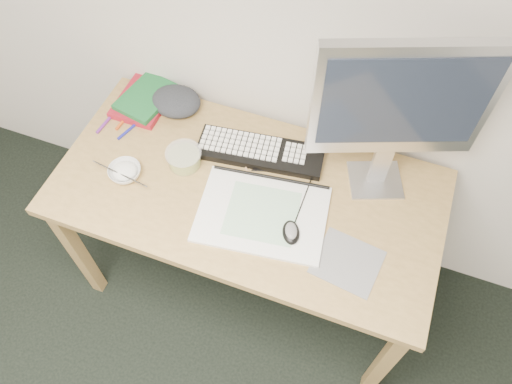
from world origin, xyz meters
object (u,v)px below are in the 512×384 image
monitor (401,106)px  rice_bowl (125,172)px  desk (247,202)px  sketchpad (262,214)px  keyboard (260,152)px

monitor → rice_bowl: (-0.86, -0.29, -0.38)m
desk → rice_bowl: bearing=-167.9°
desk → sketchpad: size_ratio=3.16×
monitor → rice_bowl: bearing=177.6°
desk → monitor: (0.42, 0.20, 0.48)m
sketchpad → monitor: monitor is taller
keyboard → rice_bowl: bearing=-156.0°
keyboard → monitor: (0.43, 0.03, 0.38)m
desk → monitor: monitor is taller
sketchpad → monitor: 0.58m
monitor → keyboard: bearing=162.9°
desk → rice_bowl: size_ratio=11.72×
desk → monitor: bearing=25.1°
sketchpad → rice_bowl: rice_bowl is taller
sketchpad → monitor: size_ratio=0.70×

